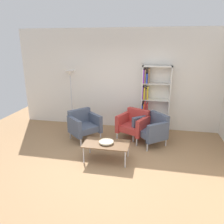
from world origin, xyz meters
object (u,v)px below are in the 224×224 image
Objects in this scene: coffee_table_low at (106,145)px; armchair_by_bookshelf at (134,124)px; armchair_near_window at (152,128)px; armchair_spare_guest at (84,124)px; decorative_bowl at (106,142)px; floor_lamp_torchiere at (70,80)px; bookshelf_tall at (152,99)px.

armchair_by_bookshelf reaches higher than coffee_table_low.
armchair_near_window is (0.48, -0.22, 0.00)m from armchair_by_bookshelf.
armchair_near_window is (1.79, 0.06, 0.00)m from armchair_spare_guest.
armchair_spare_guest is 1.04× the size of armchair_by_bookshelf.
decorative_bowl is 1.29m from armchair_spare_guest.
armchair_near_window reaches higher than decorative_bowl.
decorative_bowl is 2.51m from floor_lamp_torchiere.
decorative_bowl is at bearing -85.74° from armchair_by_bookshelf.
armchair_spare_guest is at bearing -151.18° from bookshelf_tall.
coffee_table_low is at bearing 180.00° from decorative_bowl.
armchair_spare_guest and armchair_near_window have the same top height.
floor_lamp_torchiere is (-2.38, -0.18, 0.50)m from bookshelf_tall.
bookshelf_tall is 2.21m from decorative_bowl.
armchair_near_window is at bearing -16.64° from floor_lamp_torchiere.
armchair_by_bookshelf is 0.53m from armchair_near_window.
coffee_table_low is at bearing -97.74° from armchair_spare_guest.
bookshelf_tall is 2.00× the size of armchair_spare_guest.
decorative_bowl is (0.00, 0.00, 0.07)m from coffee_table_low.
coffee_table_low is 0.07m from decorative_bowl.
floor_lamp_torchiere reaches higher than armchair_near_window.
coffee_table_low is 3.12× the size of decorative_bowl.
armchair_spare_guest is 1.34m from armchair_by_bookshelf.
armchair_near_window is at bearing 0.18° from armchair_by_bookshelf.
armchair_by_bookshelf is (-0.44, -0.68, -0.53)m from bookshelf_tall.
armchair_spare_guest is at bearing -51.51° from floor_lamp_torchiere.
floor_lamp_torchiere is at bearing 80.02° from armchair_spare_guest.
floor_lamp_torchiere is (-1.47, 1.76, 1.01)m from decorative_bowl.
armchair_by_bookshelf is 2.25m from floor_lamp_torchiere.
coffee_table_low is at bearing -85.74° from armchair_by_bookshelf.
armchair_near_window is at bearing -87.28° from bookshelf_tall.
bookshelf_tall reaches higher than armchair_by_bookshelf.
bookshelf_tall reaches higher than armchair_near_window.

